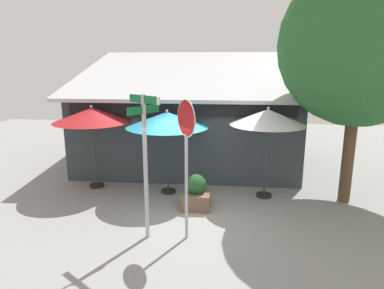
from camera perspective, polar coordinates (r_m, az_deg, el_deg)
ground_plane at (r=8.88m, az=0.53°, el=-12.29°), size 28.00×28.00×0.10m
cafe_building at (r=13.28m, az=-0.37°, el=3.53°), size 8.06×6.01×4.25m
street_sign_post at (r=7.30m, az=-7.80°, el=-1.55°), size 0.74×0.69×3.18m
stop_sign at (r=7.14m, az=-0.97°, el=0.12°), size 0.45×0.66×3.09m
patio_umbrella_crimson_left at (r=10.73m, az=-16.32°, el=4.69°), size 2.32×2.32×2.57m
patio_umbrella_teal_center at (r=9.85m, az=-4.16°, el=4.07°), size 2.38×2.38×2.51m
patio_umbrella_ivory_right at (r=9.71m, az=12.51°, el=4.36°), size 2.10×2.10×2.63m
shade_tree at (r=10.02m, az=27.26°, el=14.14°), size 4.40×4.18×6.33m
sidewalk_planter at (r=9.26m, az=0.66°, el=-8.19°), size 0.76×0.76×0.92m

